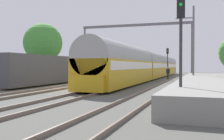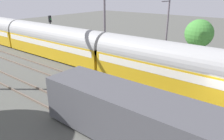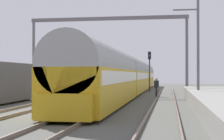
{
  "view_description": "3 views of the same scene",
  "coord_description": "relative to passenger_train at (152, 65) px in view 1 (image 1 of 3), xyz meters",
  "views": [
    {
      "loc": [
        8.98,
        -20.57,
        1.86
      ],
      "look_at": [
        1.95,
        0.45,
        1.51
      ],
      "focal_mm": 42.71,
      "sensor_mm": 36.0,
      "label": 1
    },
    {
      "loc": [
        -14.21,
        -1.94,
        7.76
      ],
      "look_at": [
        -0.9,
        8.52,
        1.55
      ],
      "focal_mm": 34.51,
      "sensor_mm": 36.0,
      "label": 2
    },
    {
      "loc": [
        6.18,
        -18.56,
        2.04
      ],
      "look_at": [
        0.97,
        13.42,
        2.44
      ],
      "focal_mm": 56.91,
      "sensor_mm": 36.0,
      "label": 3
    }
  ],
  "objects": [
    {
      "name": "ground",
      "position": [
        -1.95,
        -19.8,
        -1.97
      ],
      "size": [
        120.0,
        120.0,
        0.0
      ],
      "primitive_type": "plane",
      "color": "#50504B"
    },
    {
      "name": "platform",
      "position": [
        7.71,
        -17.8,
        -1.52
      ],
      "size": [
        4.4,
        28.0,
        0.9
      ],
      "color": "gray",
      "rests_on": "ground"
    },
    {
      "name": "tree_west_background",
      "position": [
        -15.34,
        -5.99,
        3.32
      ],
      "size": [
        5.75,
        5.75,
        8.18
      ],
      "color": "#4C3826",
      "rests_on": "ground"
    },
    {
      "name": "railway_signal_near",
      "position": [
        6.16,
        -27.88,
        1.2
      ],
      "size": [
        0.36,
        0.3,
        4.94
      ],
      "color": "#2D2D33",
      "rests_on": "ground"
    },
    {
      "name": "track_far_east",
      "position": [
        3.89,
        -19.8,
        -1.89
      ],
      "size": [
        1.52,
        60.0,
        0.16
      ],
      "color": "#6B5B4E",
      "rests_on": "ground"
    },
    {
      "name": "track_west",
      "position": [
        -3.89,
        -19.8,
        -1.89
      ],
      "size": [
        1.51,
        60.0,
        0.16
      ],
      "color": "#6B5B4E",
      "rests_on": "ground"
    },
    {
      "name": "track_far_west",
      "position": [
        -7.78,
        -19.8,
        -1.89
      ],
      "size": [
        1.52,
        60.0,
        0.16
      ],
      "color": "#6B5B4E",
      "rests_on": "ground"
    },
    {
      "name": "catenary_gantry",
      "position": [
        -1.95,
        -3.19,
        3.9
      ],
      "size": [
        16.07,
        0.28,
        7.86
      ],
      "color": "slate",
      "rests_on": "ground"
    },
    {
      "name": "freight_car",
      "position": [
        -7.78,
        -17.64,
        -0.5
      ],
      "size": [
        2.8,
        13.0,
        2.7
      ],
      "color": "#47474C",
      "rests_on": "ground"
    },
    {
      "name": "railway_signal_far",
      "position": [
        1.92,
        3.11,
        1.06
      ],
      "size": [
        0.36,
        0.3,
        4.7
      ],
      "color": "#2D2D33",
      "rests_on": "ground"
    },
    {
      "name": "person_crossing",
      "position": [
        3.04,
        -5.8,
        -0.94
      ],
      "size": [
        0.46,
        0.35,
        1.73
      ],
      "rotation": [
        0.0,
        0.0,
        2.82
      ],
      "color": "#282828",
      "rests_on": "ground"
    },
    {
      "name": "track_east",
      "position": [
        0.0,
        -19.8,
        -1.89
      ],
      "size": [
        1.51,
        60.0,
        0.16
      ],
      "color": "#6B5B4E",
      "rests_on": "ground"
    },
    {
      "name": "passenger_train",
      "position": [
        0.0,
        0.0,
        0.0
      ],
      "size": [
        2.93,
        49.2,
        3.82
      ],
      "color": "gold",
      "rests_on": "ground"
    },
    {
      "name": "catenary_pole_east_mid",
      "position": [
        6.24,
        -11.82,
        2.18
      ],
      "size": [
        1.9,
        0.2,
        8.0
      ],
      "color": "slate",
      "rests_on": "ground"
    }
  ]
}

